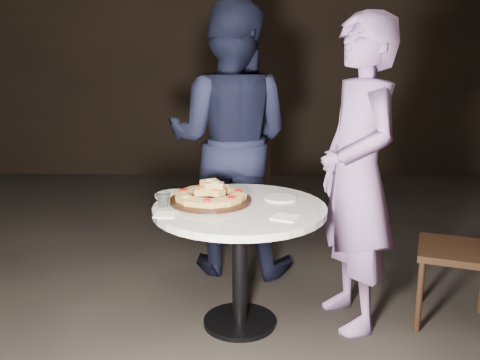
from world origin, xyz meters
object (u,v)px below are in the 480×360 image
at_px(serving_board, 211,200).
at_px(diner_teal, 357,176).
at_px(chair_right, 475,242).
at_px(focaccia_pile, 211,193).
at_px(diner_navy, 230,141).
at_px(chair_far, 238,176).
at_px(table, 240,229).
at_px(water_glass, 163,200).

distance_m(serving_board, diner_teal, 0.81).
bearing_deg(chair_right, focaccia_pile, -73.22).
xyz_separation_m(focaccia_pile, diner_navy, (0.07, 0.75, 0.16)).
bearing_deg(diner_navy, chair_right, 160.73).
bearing_deg(serving_board, chair_far, 85.31).
xyz_separation_m(chair_right, diner_navy, (-1.38, 0.78, 0.41)).
height_order(focaccia_pile, chair_far, chair_far).
relative_size(table, diner_navy, 0.62).
relative_size(table, chair_far, 1.22).
bearing_deg(table, serving_board, 157.78).
distance_m(chair_far, diner_teal, 1.48).
distance_m(chair_far, diner_navy, 0.64).
relative_size(serving_board, diner_navy, 0.25).
relative_size(chair_right, diner_navy, 0.47).
xyz_separation_m(table, focaccia_pile, (-0.16, 0.07, 0.18)).
height_order(chair_far, diner_navy, diner_navy).
bearing_deg(serving_board, table, -22.22).
xyz_separation_m(table, diner_teal, (0.63, 0.06, 0.29)).
xyz_separation_m(focaccia_pile, diner_teal, (0.79, -0.00, 0.11)).
height_order(diner_navy, diner_teal, diner_navy).
height_order(focaccia_pile, water_glass, focaccia_pile).
xyz_separation_m(water_glass, chair_far, (0.35, 1.35, -0.20)).
height_order(water_glass, diner_navy, diner_navy).
height_order(chair_far, chair_right, chair_far).
height_order(table, chair_right, chair_right).
distance_m(table, chair_far, 1.33).
bearing_deg(diner_navy, serving_board, 94.74).
xyz_separation_m(serving_board, chair_right, (1.45, -0.03, -0.21)).
relative_size(water_glass, diner_navy, 0.04).
relative_size(chair_far, diner_teal, 0.54).
bearing_deg(diner_navy, diner_teal, 144.08).
height_order(table, focaccia_pile, focaccia_pile).
bearing_deg(focaccia_pile, diner_teal, -0.15).
bearing_deg(chair_far, chair_right, 116.21).
height_order(table, diner_teal, diner_teal).
distance_m(chair_far, chair_right, 1.87).
relative_size(focaccia_pile, diner_navy, 0.22).
xyz_separation_m(chair_far, chair_right, (1.34, -1.29, -0.04)).
relative_size(table, chair_right, 1.32).
xyz_separation_m(table, water_glass, (-0.41, -0.02, 0.17)).
relative_size(table, serving_board, 2.53).
bearing_deg(serving_board, diner_navy, 84.59).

